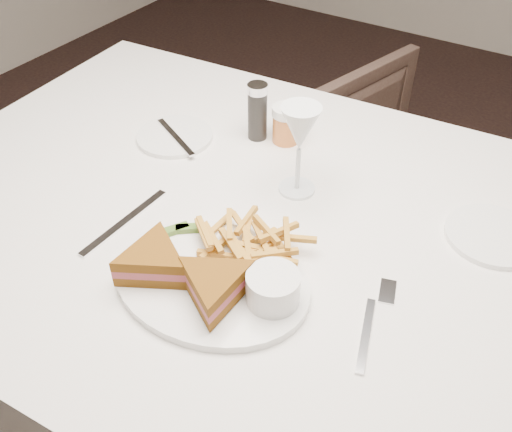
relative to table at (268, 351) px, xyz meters
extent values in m
plane|color=black|center=(0.22, 0.18, -0.38)|extent=(5.00, 5.00, 0.00)
cube|color=silver|center=(0.00, 0.00, 0.00)|extent=(1.49, 1.04, 0.75)
imported|color=#49362D|center=(0.03, 0.90, -0.05)|extent=(0.76, 0.73, 0.64)
ellipsoid|color=white|center=(0.00, -0.17, 0.38)|extent=(0.33, 0.27, 0.01)
cube|color=silver|center=(-0.22, -0.14, 0.38)|extent=(0.02, 0.21, 0.00)
cylinder|color=white|center=(-0.31, 0.12, 0.38)|extent=(0.16, 0.16, 0.01)
cylinder|color=white|center=(0.34, 0.17, 0.38)|extent=(0.16, 0.16, 0.01)
cylinder|color=black|center=(-0.17, 0.22, 0.44)|extent=(0.04, 0.04, 0.12)
cylinder|color=#C56B2F|center=(-0.11, 0.24, 0.42)|extent=(0.06, 0.06, 0.08)
cube|color=#446924|center=(-0.09, -0.10, 0.40)|extent=(0.05, 0.05, 0.01)
cube|color=#446924|center=(-0.12, -0.13, 0.40)|extent=(0.04, 0.06, 0.01)
cylinder|color=white|center=(0.10, -0.16, 0.42)|extent=(0.08, 0.08, 0.05)
camera|label=1|loc=(0.38, -0.65, 1.04)|focal=40.00mm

